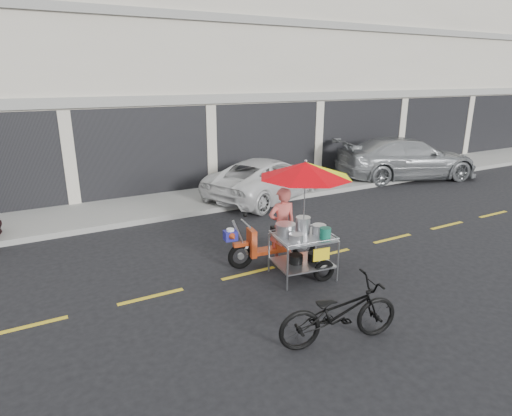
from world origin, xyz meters
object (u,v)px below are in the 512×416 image
white_pickup (268,178)px  near_bicycle (339,312)px  food_vendor_rig (295,201)px  silver_pickup (406,158)px

white_pickup → near_bicycle: bearing=134.0°
near_bicycle → food_vendor_rig: food_vendor_rig is taller
silver_pickup → white_pickup: bearing=104.1°
white_pickup → food_vendor_rig: bearing=132.0°
near_bicycle → white_pickup: bearing=-11.4°
white_pickup → near_bicycle: (-3.14, -7.40, -0.15)m
silver_pickup → near_bicycle: silver_pickup is taller
silver_pickup → near_bicycle: (-9.18, -7.19, -0.29)m
silver_pickup → near_bicycle: 11.67m
silver_pickup → food_vendor_rig: 9.67m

